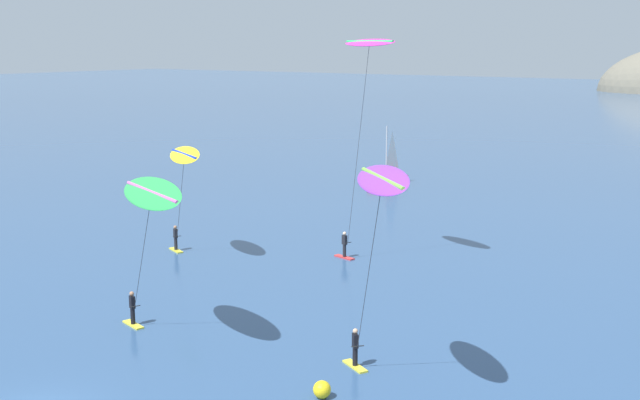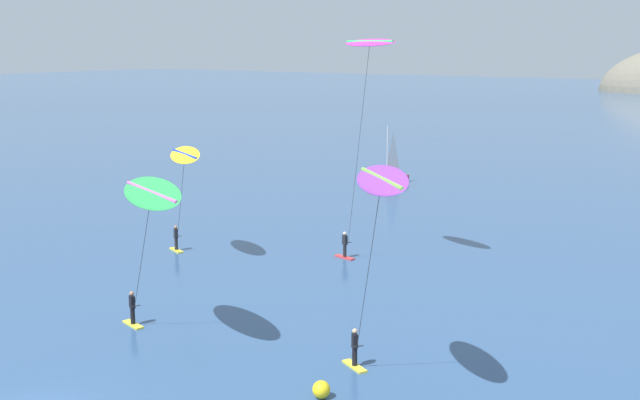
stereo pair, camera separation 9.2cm
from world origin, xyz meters
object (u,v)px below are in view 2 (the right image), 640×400
at_px(kitesurfer_magenta, 367,68).
at_px(marker_buoy, 321,389).
at_px(kitesurfer_green, 150,201).
at_px(kitesurfer_yellow, 184,163).
at_px(sailboat_near, 387,178).
at_px(kitesurfer_purple, 379,197).

xyz_separation_m(kitesurfer_magenta, marker_buoy, (8.42, -17.22, -11.67)).
height_order(kitesurfer_magenta, marker_buoy, kitesurfer_magenta).
relative_size(kitesurfer_magenta, kitesurfer_green, 1.81).
bearing_deg(kitesurfer_yellow, sailboat_near, 95.31).
height_order(sailboat_near, kitesurfer_purple, kitesurfer_purple).
bearing_deg(kitesurfer_yellow, kitesurfer_purple, -28.14).
bearing_deg(kitesurfer_yellow, kitesurfer_green, -52.03).
height_order(kitesurfer_purple, marker_buoy, kitesurfer_purple).
relative_size(kitesurfer_magenta, kitesurfer_purple, 1.53).
distance_m(kitesurfer_magenta, kitesurfer_purple, 19.23).
distance_m(kitesurfer_yellow, marker_buoy, 22.93).
xyz_separation_m(kitesurfer_yellow, kitesurfer_green, (9.11, -11.67, 0.49)).
distance_m(sailboat_near, kitesurfer_purple, 48.17).
distance_m(kitesurfer_magenta, kitesurfer_yellow, 12.77).
height_order(kitesurfer_green, marker_buoy, kitesurfer_green).
height_order(kitesurfer_magenta, kitesurfer_purple, kitesurfer_magenta).
xyz_separation_m(sailboat_near, marker_buoy, (21.43, -43.03, -0.29)).
relative_size(kitesurfer_yellow, kitesurfer_purple, 0.80).
bearing_deg(kitesurfer_yellow, marker_buoy, -33.25).
relative_size(kitesurfer_yellow, marker_buoy, 10.26).
bearing_deg(kitesurfer_yellow, kitesurfer_magenta, 26.47).
bearing_deg(kitesurfer_green, kitesurfer_yellow, 127.97).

